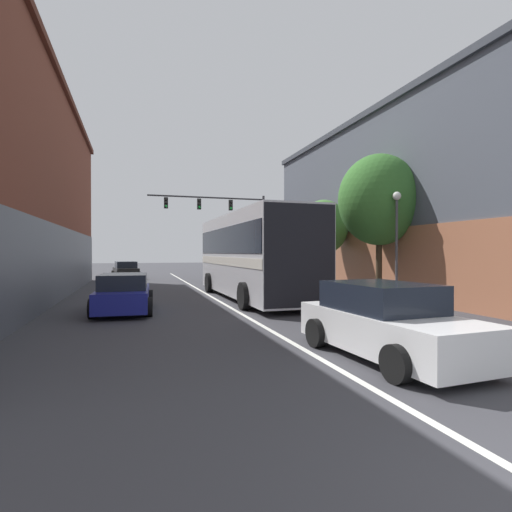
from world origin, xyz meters
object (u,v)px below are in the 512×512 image
street_lamp (397,237)px  street_tree_near (379,200)px  parked_car_left_near (124,294)px  street_tree_far (324,227)px  bus (252,252)px  traffic_signal_gantry (226,216)px  parked_car_left_mid (126,270)px  hatchback_foreground (387,322)px

street_lamp → street_tree_near: street_tree_near is taller
parked_car_left_near → street_tree_far: street_tree_far is taller
bus → street_tree_near: (5.17, -2.10, 2.27)m
parked_car_left_near → street_tree_near: size_ratio=0.67×
parked_car_left_near → traffic_signal_gantry: bearing=-22.3°
parked_car_left_near → street_tree_far: size_ratio=0.87×
traffic_signal_gantry → street_lamp: 16.98m
street_tree_far → traffic_signal_gantry: bearing=104.9°
bus → street_tree_far: size_ratio=2.21×
parked_car_left_mid → street_tree_far: bearing=-151.2°
street_lamp → parked_car_left_mid: bearing=117.7°
parked_car_left_mid → hatchback_foreground: bearing=-175.8°
street_lamp → street_tree_far: (-0.21, 5.86, 0.74)m
bus → hatchback_foreground: size_ratio=2.53×
parked_car_left_near → street_tree_far: 11.34m
hatchback_foreground → parked_car_left_mid: bearing=7.9°
street_lamp → street_tree_far: size_ratio=0.92×
street_lamp → street_tree_far: street_tree_far is taller
parked_car_left_mid → traffic_signal_gantry: bearing=-121.9°
hatchback_foreground → traffic_signal_gantry: traffic_signal_gantry is taller
bus → parked_car_left_near: (-5.39, -2.58, -1.44)m
hatchback_foreground → parked_car_left_mid: 27.07m
street_tree_far → bus: bearing=-156.1°
hatchback_foreground → street_tree_near: 10.60m
street_tree_near → street_tree_far: bearing=98.0°
parked_car_left_mid → street_tree_near: size_ratio=0.67×
bus → hatchback_foreground: 10.50m
parked_car_left_mid → street_tree_far: 17.66m
street_tree_far → street_lamp: bearing=-88.0°
parked_car_left_near → traffic_signal_gantry: traffic_signal_gantry is taller
parked_car_left_mid → street_tree_near: (10.85, -18.23, 3.70)m
bus → parked_car_left_near: bus is taller
bus → street_lamp: street_lamp is taller
parked_car_left_mid → street_tree_far: street_tree_far is taller
parked_car_left_mid → street_tree_near: bearing=-156.5°
hatchback_foreground → street_tree_near: size_ratio=0.67×
bus → street_tree_near: street_tree_near is taller
traffic_signal_gantry → street_lamp: size_ratio=2.01×
bus → hatchback_foreground: (-0.30, -10.40, -1.39)m
bus → parked_car_left_near: size_ratio=2.53×
parked_car_left_mid → traffic_signal_gantry: (7.42, -3.40, 4.24)m
traffic_signal_gantry → street_tree_far: (2.85, -10.69, -1.48)m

